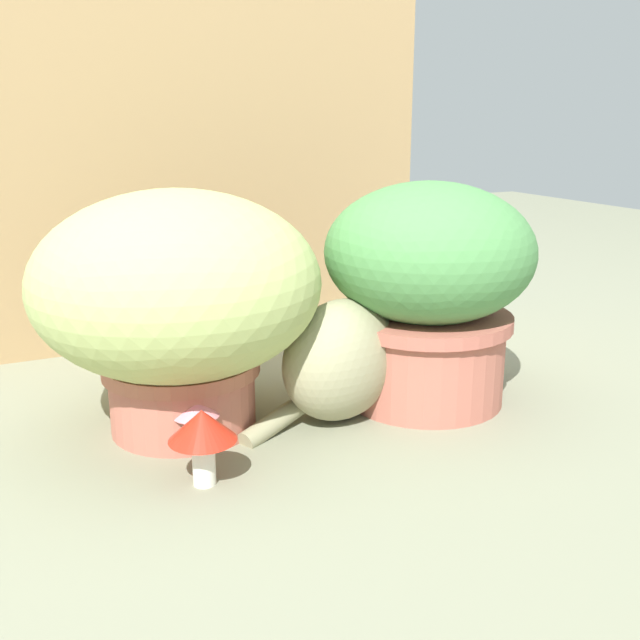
{
  "coord_description": "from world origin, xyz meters",
  "views": [
    {
      "loc": [
        -0.47,
        -1.12,
        0.54
      ],
      "look_at": [
        0.08,
        0.03,
        0.18
      ],
      "focal_mm": 41.47,
      "sensor_mm": 36.0,
      "label": 1
    }
  ],
  "objects_px": {
    "grass_planter": "(178,296)",
    "cat": "(347,351)",
    "mushroom_ornament_red": "(202,431)",
    "mushroom_ornament_pink": "(196,411)",
    "leafy_planter": "(428,284)"
  },
  "relations": [
    {
      "from": "leafy_planter",
      "to": "mushroom_ornament_pink",
      "type": "relative_size",
      "value": 4.08
    },
    {
      "from": "leafy_planter",
      "to": "mushroom_ornament_pink",
      "type": "distance_m",
      "value": 0.49
    },
    {
      "from": "mushroom_ornament_red",
      "to": "leafy_planter",
      "type": "bearing_deg",
      "value": 16.84
    },
    {
      "from": "cat",
      "to": "mushroom_ornament_pink",
      "type": "distance_m",
      "value": 0.3
    },
    {
      "from": "grass_planter",
      "to": "mushroom_ornament_pink",
      "type": "distance_m",
      "value": 0.2
    },
    {
      "from": "cat",
      "to": "mushroom_ornament_pink",
      "type": "relative_size",
      "value": 3.78
    },
    {
      "from": "leafy_planter",
      "to": "mushroom_ornament_red",
      "type": "distance_m",
      "value": 0.53
    },
    {
      "from": "grass_planter",
      "to": "mushroom_ornament_red",
      "type": "distance_m",
      "value": 0.27
    },
    {
      "from": "leafy_planter",
      "to": "cat",
      "type": "xyz_separation_m",
      "value": [
        -0.17,
        0.0,
        -0.11
      ]
    },
    {
      "from": "leafy_planter",
      "to": "mushroom_ornament_red",
      "type": "xyz_separation_m",
      "value": [
        -0.49,
        -0.15,
        -0.14
      ]
    },
    {
      "from": "grass_planter",
      "to": "mushroom_ornament_red",
      "type": "height_order",
      "value": "grass_planter"
    },
    {
      "from": "mushroom_ornament_pink",
      "to": "leafy_planter",
      "type": "bearing_deg",
      "value": 5.05
    },
    {
      "from": "grass_planter",
      "to": "cat",
      "type": "relative_size",
      "value": 1.25
    },
    {
      "from": "grass_planter",
      "to": "cat",
      "type": "xyz_separation_m",
      "value": [
        0.29,
        -0.07,
        -0.12
      ]
    },
    {
      "from": "grass_planter",
      "to": "mushroom_ornament_red",
      "type": "bearing_deg",
      "value": -97.83
    }
  ]
}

